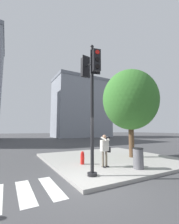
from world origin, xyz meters
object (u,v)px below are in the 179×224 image
Objects in this scene: traffic_signal_pole at (91,87)px; street_tree at (130,100)px; trash_bin at (138,158)px; fire_hydrant at (82,158)px; person_photographer at (105,148)px.

street_tree is (4.48, 2.26, 0.29)m from traffic_signal_pole.
street_tree is at bearing 26.78° from traffic_signal_pole.
trash_bin is at bearing -3.15° from traffic_signal_pole.
fire_hydrant is at bearing 131.72° from trash_bin.
person_photographer is at bearing 34.76° from traffic_signal_pole.
person_photographer is at bearing -56.13° from fire_hydrant.
person_photographer is 0.26× the size of street_tree.
street_tree is 4.65m from trash_bin.
person_photographer is 1.66m from trash_bin.
fire_hydrant is 0.70× the size of trash_bin.
fire_hydrant is 2.89m from trash_bin.
trash_bin is (1.92, -2.15, 0.16)m from fire_hydrant.
street_tree reaches higher than traffic_signal_pole.
traffic_signal_pole is 4.06m from trash_bin.
traffic_signal_pole is at bearing -106.76° from fire_hydrant.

